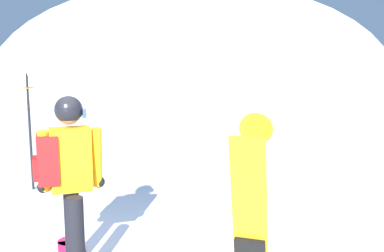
{
  "coord_description": "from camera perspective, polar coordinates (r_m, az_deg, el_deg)",
  "views": [
    {
      "loc": [
        1.97,
        -3.05,
        2.04
      ],
      "look_at": [
        -0.11,
        3.21,
        1.0
      ],
      "focal_mm": 40.04,
      "sensor_mm": 36.0,
      "label": 1
    }
  ],
  "objects": [
    {
      "name": "piste_marker_near",
      "position": [
        7.06,
        -20.84,
        0.42
      ],
      "size": [
        0.2,
        0.2,
        1.86
      ],
      "color": "black",
      "rests_on": "ground"
    },
    {
      "name": "snowboarder_main",
      "position": [
        4.12,
        -16.14,
        -7.22
      ],
      "size": [
        1.24,
        1.51,
        1.71
      ],
      "color": "#D11E5B",
      "rests_on": "ground"
    },
    {
      "name": "spare_snowboard",
      "position": [
        3.57,
        7.82,
        -11.22
      ],
      "size": [
        0.28,
        0.44,
        1.61
      ],
      "color": "orange",
      "rests_on": "ground"
    },
    {
      "name": "ridge_peak_main",
      "position": [
        37.39,
        -0.55,
        5.85
      ],
      "size": [
        33.03,
        29.72,
        16.28
      ],
      "color": "white",
      "rests_on": "ground"
    }
  ]
}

